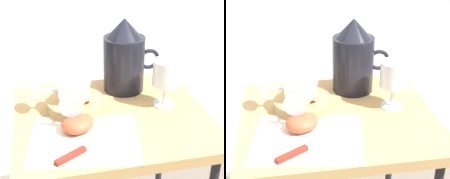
# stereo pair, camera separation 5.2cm
# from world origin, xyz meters

# --- Properties ---
(table) EXTENTS (0.54, 0.46, 0.71)m
(table) POSITION_xyz_m (0.00, 0.00, 0.63)
(table) COLOR tan
(table) RESTS_ON ground_plane
(linen_napkin) EXTENTS (0.30, 0.26, 0.00)m
(linen_napkin) POSITION_xyz_m (-0.10, -0.10, 0.71)
(linen_napkin) COLOR silver
(linen_napkin) RESTS_ON table
(basket_tray) EXTENTS (0.16, 0.16, 0.03)m
(basket_tray) POSITION_xyz_m (-0.10, 0.05, 0.72)
(basket_tray) COLOR tan
(basket_tray) RESTS_ON table
(pitcher) EXTENTS (0.18, 0.13, 0.23)m
(pitcher) POSITION_xyz_m (0.07, 0.15, 0.80)
(pitcher) COLOR black
(pitcher) RESTS_ON table
(wine_glass_upright) EXTENTS (0.08, 0.08, 0.14)m
(wine_glass_upright) POSITION_xyz_m (0.16, 0.02, 0.80)
(wine_glass_upright) COLOR silver
(wine_glass_upright) RESTS_ON table
(wine_glass_tipped_near) EXTENTS (0.16, 0.09, 0.07)m
(wine_glass_tipped_near) POSITION_xyz_m (-0.10, 0.04, 0.78)
(wine_glass_tipped_near) COLOR silver
(wine_glass_tipped_near) RESTS_ON basket_tray
(wine_glass_tipped_far) EXTENTS (0.10, 0.16, 0.07)m
(wine_glass_tipped_far) POSITION_xyz_m (-0.09, 0.04, 0.78)
(wine_glass_tipped_far) COLOR silver
(wine_glass_tipped_far) RESTS_ON basket_tray
(apple_half_left) EXTENTS (0.07, 0.07, 0.04)m
(apple_half_left) POSITION_xyz_m (-0.11, -0.07, 0.73)
(apple_half_left) COLOR #C15133
(apple_half_left) RESTS_ON linen_napkin
(apple_half_right) EXTENTS (0.07, 0.07, 0.04)m
(apple_half_right) POSITION_xyz_m (-0.10, -0.06, 0.73)
(apple_half_right) COLOR #C15133
(apple_half_right) RESTS_ON linen_napkin
(knife) EXTENTS (0.20, 0.13, 0.01)m
(knife) POSITION_xyz_m (-0.10, -0.15, 0.71)
(knife) COLOR silver
(knife) RESTS_ON linen_napkin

